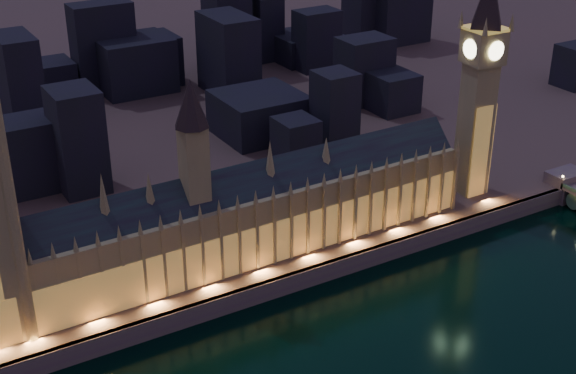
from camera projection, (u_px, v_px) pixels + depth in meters
ground_plane at (355, 345)px, 283.19m from camera, size 2000.00×2000.00×0.00m
north_bank at (5, 21)px, 684.09m from camera, size 2000.00×960.00×8.00m
embankment_wall at (295, 281)px, 313.20m from camera, size 2000.00×2.50×8.00m
palace_of_westminster at (242, 217)px, 314.09m from camera, size 202.00×22.81×78.00m
elizabeth_tower at (482, 64)px, 350.60m from camera, size 18.00×18.00×110.53m
city_backdrop at (168, 68)px, 477.09m from camera, size 495.30×215.63×73.12m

